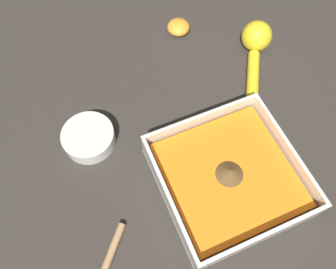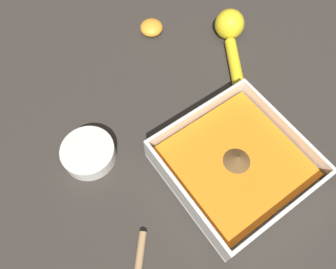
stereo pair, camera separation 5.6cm
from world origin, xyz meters
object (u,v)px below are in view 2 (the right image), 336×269
at_px(square_dish, 235,165).
at_px(lemon_half, 151,28).
at_px(spice_bowl, 89,153).
at_px(lemon_squeezer, 231,33).

distance_m(square_dish, lemon_half, 0.35).
distance_m(square_dish, spice_bowl, 0.25).
height_order(spice_bowl, lemon_squeezer, lemon_squeezer).
distance_m(lemon_squeezer, lemon_half, 0.17).
xyz_separation_m(lemon_squeezer, lemon_half, (0.12, -0.12, -0.01)).
bearing_deg(spice_bowl, lemon_squeezer, -170.45).
height_order(square_dish, spice_bowl, square_dish).
xyz_separation_m(square_dish, lemon_half, (-0.07, -0.35, -0.01)).
distance_m(spice_bowl, lemon_squeezer, 0.38).
relative_size(lemon_squeezer, lemon_half, 3.46).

